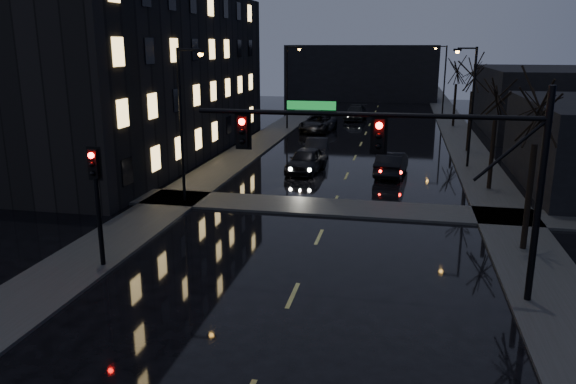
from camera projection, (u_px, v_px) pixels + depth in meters
The scene contains 21 objects.
sidewalk_left at pixel (254, 146), 46.03m from camera, with size 3.00×140.00×0.12m, color #2D2D2B.
sidewalk_right at pixel (470, 154), 42.75m from camera, with size 3.00×140.00×0.12m, color #2D2D2B.
sidewalk_cross at pixel (332, 207), 28.76m from camera, with size 40.00×3.00×0.12m, color #2D2D2B.
apartment_block at pixel (131, 74), 41.32m from camera, with size 12.00×30.00×12.00m, color black.
commercial_right_far at pixel (552, 101), 52.67m from camera, with size 12.00×18.00×6.00m, color black.
far_block at pixel (362, 72), 84.69m from camera, with size 22.00×10.00×8.00m, color black.
signal_mast at pixel (418, 152), 17.78m from camera, with size 11.11×0.41×7.00m.
signal_pole_left at pixel (97, 190), 20.45m from camera, with size 0.35×0.41×4.53m.
tree_near at pixel (540, 97), 21.30m from camera, with size 3.52×3.52×8.08m.
tree_mid_a at pixel (498, 88), 30.87m from camera, with size 3.30×3.30×7.58m.
tree_mid_b at pixel (474, 65), 42.04m from camera, with size 3.74×3.74×8.59m.
tree_far at pixel (457, 66), 55.44m from camera, with size 3.43×3.43×7.88m.
streetlight_l_near at pixel (185, 113), 28.54m from camera, with size 1.53×0.28×8.00m.
streetlight_l_far at pixel (289, 80), 54.12m from camera, with size 1.53×0.28×8.00m.
streetlight_r_mid at pixel (469, 97), 36.98m from camera, with size 1.53×0.28×8.00m.
streetlight_r_far at pixel (443, 75), 63.51m from camera, with size 1.53×0.28×8.00m.
oncoming_car_a at pixel (306, 160), 36.72m from camera, with size 1.89×4.70×1.60m, color black.
oncoming_car_b at pixel (317, 149), 40.93m from camera, with size 1.58×4.53×1.49m, color black.
oncoming_car_c at pixel (318, 123), 53.76m from camera, with size 2.64×5.73×1.59m, color black.
oncoming_car_d at pixel (356, 113), 62.18m from camera, with size 2.15×5.30×1.54m, color black.
lead_car at pixel (391, 163), 35.85m from camera, with size 1.64×4.70×1.55m, color black.
Camera 1 is at (3.30, -9.00, 8.18)m, focal length 35.00 mm.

